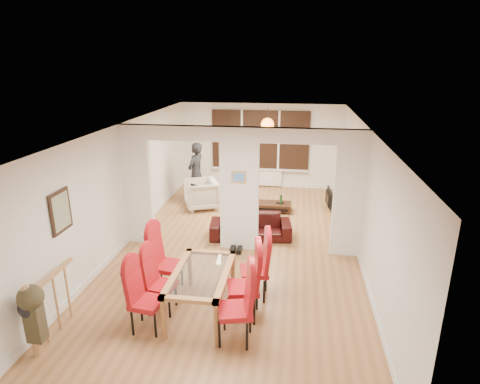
% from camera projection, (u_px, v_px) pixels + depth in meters
% --- Properties ---
extents(floor, '(5.00, 9.00, 0.01)m').
position_uv_depth(floor, '(239.00, 247.00, 8.66)').
color(floor, '#9A693E').
rests_on(floor, ground).
extents(room_walls, '(5.00, 9.00, 2.60)m').
position_uv_depth(room_walls, '(239.00, 190.00, 8.26)').
color(room_walls, silver).
rests_on(room_walls, floor).
extents(divider_wall, '(5.00, 0.18, 2.60)m').
position_uv_depth(divider_wall, '(239.00, 190.00, 8.26)').
color(divider_wall, white).
rests_on(divider_wall, floor).
extents(bay_window_blinds, '(3.00, 0.08, 1.80)m').
position_uv_depth(bay_window_blinds, '(260.00, 140.00, 12.37)').
color(bay_window_blinds, black).
rests_on(bay_window_blinds, room_walls).
extents(radiator, '(1.40, 0.08, 0.50)m').
position_uv_depth(radiator, '(259.00, 177.00, 12.70)').
color(radiator, white).
rests_on(radiator, floor).
extents(pendant_light, '(0.36, 0.36, 0.36)m').
position_uv_depth(pendant_light, '(267.00, 124.00, 11.05)').
color(pendant_light, orange).
rests_on(pendant_light, room_walls).
extents(stair_newel, '(0.40, 1.20, 1.10)m').
position_uv_depth(stair_newel, '(54.00, 300.00, 5.79)').
color(stair_newel, '#AA7C4E').
rests_on(stair_newel, floor).
extents(wall_poster, '(0.04, 0.52, 0.67)m').
position_uv_depth(wall_poster, '(61.00, 211.00, 6.24)').
color(wall_poster, gray).
rests_on(wall_poster, room_walls).
extents(pillar_photo, '(0.30, 0.03, 0.25)m').
position_uv_depth(pillar_photo, '(239.00, 177.00, 8.07)').
color(pillar_photo, '#4C8CD8').
rests_on(pillar_photo, divider_wall).
extents(dining_table, '(0.87, 1.54, 0.72)m').
position_uv_depth(dining_table, '(202.00, 292.00, 6.32)').
color(dining_table, '#956337').
rests_on(dining_table, floor).
extents(dining_chair_la, '(0.48, 0.48, 1.07)m').
position_uv_depth(dining_chair_la, '(146.00, 298.00, 5.86)').
color(dining_chair_la, maroon).
rests_on(dining_chair_la, floor).
extents(dining_chair_lb, '(0.48, 0.48, 1.04)m').
position_uv_depth(dining_chair_lb, '(161.00, 282.00, 6.31)').
color(dining_chair_lb, maroon).
rests_on(dining_chair_lb, floor).
extents(dining_chair_lc, '(0.53, 0.53, 1.15)m').
position_uv_depth(dining_chair_lc, '(167.00, 261.00, 6.85)').
color(dining_chair_lc, maroon).
rests_on(dining_chair_lc, floor).
extents(dining_chair_ra, '(0.56, 0.56, 1.16)m').
position_uv_depth(dining_chair_ra, '(235.00, 305.00, 5.61)').
color(dining_chair_ra, maroon).
rests_on(dining_chair_ra, floor).
extents(dining_chair_rb, '(0.56, 0.56, 1.19)m').
position_uv_depth(dining_chair_rb, '(243.00, 283.00, 6.15)').
color(dining_chair_rb, maroon).
rests_on(dining_chair_rb, floor).
extents(dining_chair_rc, '(0.54, 0.54, 1.13)m').
position_uv_depth(dining_chair_rc, '(254.00, 266.00, 6.69)').
color(dining_chair_rc, maroon).
rests_on(dining_chair_rc, floor).
extents(sofa, '(1.89, 0.93, 0.53)m').
position_uv_depth(sofa, '(250.00, 226.00, 9.06)').
color(sofa, black).
rests_on(sofa, floor).
extents(armchair, '(1.11, 1.12, 0.78)m').
position_uv_depth(armchair, '(201.00, 194.00, 10.84)').
color(armchair, beige).
rests_on(armchair, floor).
extents(person, '(0.71, 0.58, 1.70)m').
position_uv_depth(person, '(196.00, 173.00, 11.19)').
color(person, black).
rests_on(person, floor).
extents(television, '(0.87, 0.19, 0.50)m').
position_uv_depth(television, '(327.00, 199.00, 10.91)').
color(television, black).
rests_on(television, floor).
extents(coffee_table, '(1.06, 0.61, 0.23)m').
position_uv_depth(coffee_table, '(272.00, 207.00, 10.68)').
color(coffee_table, black).
rests_on(coffee_table, floor).
extents(bottle, '(0.07, 0.07, 0.27)m').
position_uv_depth(bottle, '(281.00, 199.00, 10.51)').
color(bottle, '#143F19').
rests_on(bottle, coffee_table).
extents(bowl, '(0.21, 0.21, 0.05)m').
position_uv_depth(bowl, '(280.00, 202.00, 10.64)').
color(bowl, black).
rests_on(bowl, coffee_table).
extents(shoes, '(0.24, 0.26, 0.10)m').
position_uv_depth(shoes, '(236.00, 250.00, 8.42)').
color(shoes, black).
rests_on(shoes, floor).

